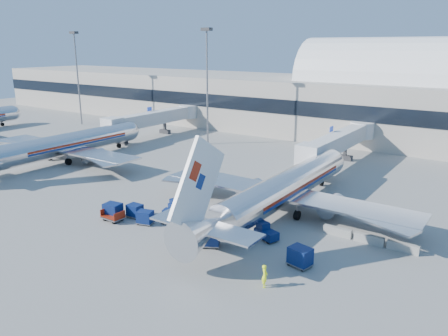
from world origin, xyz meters
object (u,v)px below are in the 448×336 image
Objects in this scene: jetbridge_mid at (158,118)px; cart_solo_far at (300,256)px; mast_west at (207,70)px; tug_right at (266,232)px; mast_far_west at (77,65)px; jetbridge_near at (342,140)px; cart_train_c at (113,210)px; cart_open_red at (113,217)px; airliner_main at (282,189)px; airliner_mid at (62,145)px; tug_left at (177,204)px; cart_train_a at (145,217)px; ramp_worker at (265,276)px; barrier_far at (403,247)px; barrier_mid at (369,239)px; cart_train_b at (135,210)px; cart_solo_near at (210,237)px; barrier_near at (338,231)px; tug_lead at (172,217)px.

cart_solo_far is at bearing -35.55° from jetbridge_mid.
mast_west is 48.25m from tug_right.
jetbridge_mid is 27.82m from mast_far_west.
tug_right is at bearing -82.26° from jetbridge_near.
mast_far_west reaches higher than cart_train_c.
cart_train_c is 0.96m from cart_open_red.
tug_right is 1.19× the size of cart_open_red.
airliner_mid is (-42.00, 0.00, 0.00)m from airliner_main.
mast_far_west is 9.20× the size of tug_left.
airliner_main is at bearing 0.00° from airliner_mid.
ramp_worker is (17.53, -3.89, 0.16)m from cart_train_a.
cart_train_c is at bearing -25.32° from airliner_mid.
barrier_far is at bearing -32.12° from mast_west.
jetbridge_near is (39.60, 26.30, 1.00)m from airliner_mid.
barrier_mid is 1.52× the size of ramp_worker.
mast_far_west is (-28.00, 25.49, 11.87)m from airliner_mid.
cart_train_a is at bearing -162.69° from tug_left.
jetbridge_near reaches higher than cart_train_a.
cart_solo_far reaches higher than cart_train_a.
cart_open_red is at bearing -159.76° from barrier_far.
jetbridge_mid is 65.75m from barrier_far.
jetbridge_near and jetbridge_mid have the same top height.
airliner_mid is 1.65× the size of mast_west.
mast_far_west is at bearing 180.00° from mast_west.
jetbridge_mid reaches higher than cart_train_b.
mast_far_west is at bearing 174.40° from tug_right.
airliner_mid is at bearing -84.78° from jetbridge_mid.
mast_far_west is at bearing -179.32° from jetbridge_near.
mast_west is at bearing 48.50° from tug_left.
cart_train_c is at bearing 152.46° from cart_solo_near.
jetbridge_near is at bearing 116.76° from tug_right.
airliner_main is 20.63× the size of cart_train_b.
tug_right is at bearing -9.73° from airliner_mid.
barrier_mid is at bearing 7.66° from cart_solo_near.
jetbridge_near is 10.55× the size of cart_solo_near.
airliner_main is 15.02m from barrier_far.
airliner_mid is 33.41m from cart_train_a.
ramp_worker is at bearing -28.90° from cart_train_a.
barrier_near is at bearing -33.14° from ramp_worker.
barrier_mid is (55.70, -28.81, -3.48)m from jetbridge_mid.
jetbridge_near is 1.22× the size of mast_far_west.
ramp_worker is at bearing -17.92° from airliner_mid.
cart_train_a is at bearing -19.93° from cart_train_b.
jetbridge_mid is 15.22× the size of cart_train_b.
barrier_near reaches higher than cart_open_red.
jetbridge_mid is at bearing 117.82° from tug_lead.
barrier_far is 1.25× the size of cart_open_red.
tug_right reaches higher than tug_left.
tug_lead reaches higher than barrier_mid.
cart_train_c reaches higher than tug_right.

